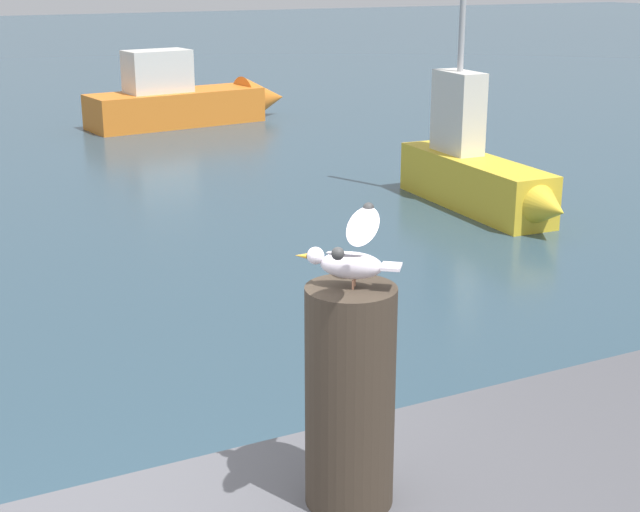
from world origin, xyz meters
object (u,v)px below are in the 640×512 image
seagull (351,254)px  boat_orange (193,100)px  mooring_post (350,397)px  boat_yellow (479,171)px

seagull → boat_orange: bearing=72.7°
seagull → boat_orange: (4.75, 15.29, -1.63)m
mooring_post → boat_orange: mooring_post is taller
boat_orange → boat_yellow: bearing=-83.3°
mooring_post → boat_yellow: boat_yellow is taller
seagull → boat_orange: seagull is taller
boat_orange → mooring_post: bearing=-107.3°
mooring_post → boat_orange: size_ratio=0.20×
boat_yellow → boat_orange: bearing=96.7°
mooring_post → seagull: (-0.00, 0.00, 0.57)m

